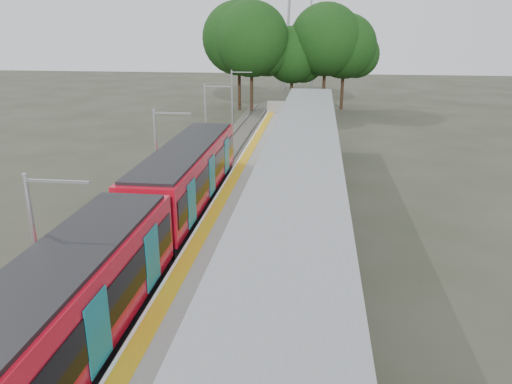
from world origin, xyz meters
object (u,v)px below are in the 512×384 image
train (141,227)px  info_pillar_far (300,189)px  bench_near (316,322)px  bench_far (322,141)px  litter_bin (307,272)px  bench_mid (323,205)px

train → info_pillar_far: bearing=46.2°
info_pillar_far → bench_near: bearing=-89.1°
bench_near → bench_far: size_ratio=1.07×
train → litter_bin: size_ratio=28.56×
bench_mid → bench_far: bearing=99.3°
bench_near → info_pillar_far: 11.26m
train → bench_mid: size_ratio=16.00×
info_pillar_far → litter_bin: bearing=-89.7°
info_pillar_far → litter_bin: info_pillar_far is taller
bench_mid → bench_near: bearing=-81.8°
train → bench_mid: (7.10, 4.58, -0.45)m
bench_near → bench_mid: size_ratio=0.88×
train → bench_mid: 8.46m
train → info_pillar_far: size_ratio=14.86×
bench_far → info_pillar_far: size_ratio=0.77×
bench_near → bench_mid: bearing=102.0°
train → bench_mid: train is taller
litter_bin → info_pillar_far: bearing=94.2°
train → litter_bin: bearing=-16.4°
bench_near → bench_far: bearing=102.7°
bench_mid → info_pillar_far: 2.00m
bench_far → info_pillar_far: bearing=-81.6°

